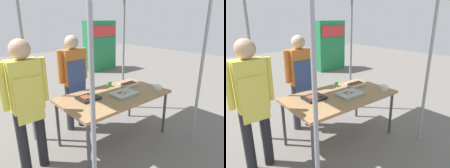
{
  "view_description": "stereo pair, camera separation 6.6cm",
  "coord_description": "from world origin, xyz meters",
  "views": [
    {
      "loc": [
        -1.84,
        -2.08,
        1.81
      ],
      "look_at": [
        0.0,
        0.05,
        0.9
      ],
      "focal_mm": 32.27,
      "sensor_mm": 36.0,
      "label": 1
    },
    {
      "loc": [
        -1.79,
        -2.12,
        1.81
      ],
      "look_at": [
        0.0,
        0.05,
        0.9
      ],
      "focal_mm": 32.27,
      "sensor_mm": 36.0,
      "label": 2
    }
  ],
  "objects": [
    {
      "name": "ground_plane",
      "position": [
        0.0,
        0.0,
        0.0
      ],
      "size": [
        18.0,
        18.0,
        0.0
      ],
      "primitive_type": "plane",
      "color": "#66605B"
    },
    {
      "name": "stall_table",
      "position": [
        0.0,
        0.0,
        0.7
      ],
      "size": [
        1.6,
        0.9,
        0.75
      ],
      "color": "#9E724C",
      "rests_on": "ground"
    },
    {
      "name": "tray_grilled_sausages",
      "position": [
        0.46,
        0.16,
        0.77
      ],
      "size": [
        0.3,
        0.22,
        0.05
      ],
      "color": "silver",
      "rests_on": "stall_table"
    },
    {
      "name": "tray_meat_skewers",
      "position": [
        0.1,
        -0.1,
        0.77
      ],
      "size": [
        0.37,
        0.28,
        0.04
      ],
      "color": "#ADADB2",
      "rests_on": "stall_table"
    },
    {
      "name": "tray_pork_links",
      "position": [
        -0.39,
        0.1,
        0.77
      ],
      "size": [
        0.29,
        0.26,
        0.05
      ],
      "color": "black",
      "rests_on": "stall_table"
    },
    {
      "name": "condiment_bowl",
      "position": [
        0.67,
        -0.28,
        0.78
      ],
      "size": [
        0.13,
        0.13,
        0.07
      ],
      "primitive_type": "cylinder",
      "color": "silver",
      "rests_on": "stall_table"
    },
    {
      "name": "drink_cup_near_edge",
      "position": [
        0.2,
        0.33,
        0.79
      ],
      "size": [
        0.06,
        0.06,
        0.08
      ],
      "primitive_type": "cylinder",
      "color": "#3F994C",
      "rests_on": "stall_table"
    },
    {
      "name": "vendor_woman",
      "position": [
        -0.25,
        0.71,
        0.93
      ],
      "size": [
        0.52,
        0.23,
        1.58
      ],
      "rotation": [
        0.0,
        0.0,
        3.14
      ],
      "color": "#333842",
      "rests_on": "ground"
    },
    {
      "name": "customer_nearby",
      "position": [
        -1.19,
        0.15,
        0.96
      ],
      "size": [
        0.52,
        0.23,
        1.62
      ],
      "color": "black",
      "rests_on": "ground"
    },
    {
      "name": "neighbor_stall_left",
      "position": [
        2.67,
        3.83,
        0.88
      ],
      "size": [
        1.09,
        0.57,
        1.76
      ],
      "color": "#237F47",
      "rests_on": "ground"
    }
  ]
}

